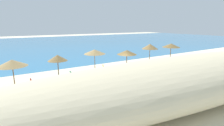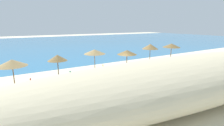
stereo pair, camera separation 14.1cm
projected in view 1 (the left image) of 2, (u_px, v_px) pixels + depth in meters
ground_plane at (122, 74)px, 19.51m from camera, size 160.00×160.00×0.00m
sea_water at (49, 44)px, 49.89m from camera, size 160.00×61.62×0.01m
dune_ridge at (201, 75)px, 13.59m from camera, size 37.18×9.92×3.17m
beach_umbrella_0 at (12, 63)px, 14.98m from camera, size 2.52×2.52×2.54m
beach_umbrella_1 at (57, 58)px, 17.00m from camera, size 1.92×1.92×2.59m
beach_umbrella_2 at (95, 52)px, 19.36m from camera, size 2.42×2.42×2.77m
beach_umbrella_3 at (127, 52)px, 21.32m from camera, size 2.43×2.43×2.42m
beach_umbrella_4 at (150, 46)px, 23.45m from camera, size 2.18×2.18×2.93m
beach_umbrella_5 at (171, 45)px, 25.52m from camera, size 2.58×2.58×2.76m
lounge_chair_0 at (26, 86)px, 14.73m from camera, size 1.55×0.80×0.94m
lounge_chair_1 at (132, 68)px, 20.57m from camera, size 1.59×1.22×1.10m
lounge_chair_2 at (101, 71)px, 19.15m from camera, size 1.41×1.05×1.14m
lounge_chair_3 at (67, 79)px, 16.33m from camera, size 1.67×0.66×1.11m
lounge_chair_4 at (155, 65)px, 22.26m from camera, size 1.40×0.90×0.97m
cooler_box at (110, 77)px, 17.92m from camera, size 0.68×0.58×0.43m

